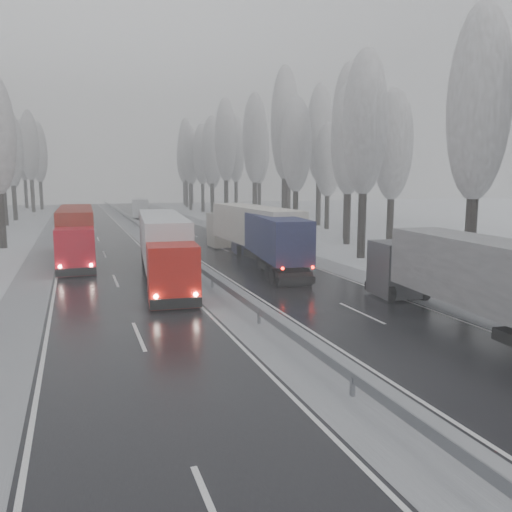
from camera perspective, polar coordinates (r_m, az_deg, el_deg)
ground at (r=12.75m, az=20.90°, el=-21.90°), size 260.00×260.00×0.00m
carriageway_right at (r=40.71m, az=-1.53°, el=-0.26°), size 7.50×200.00×0.03m
carriageway_left at (r=38.74m, az=-16.43°, el=-1.08°), size 7.50×200.00×0.03m
median_slush at (r=39.39m, az=-8.79°, el=-0.65°), size 3.00×200.00×0.04m
shoulder_right at (r=42.51m, az=4.82°, el=0.11°), size 2.40×200.00×0.04m
shoulder_left at (r=38.77m, az=-23.74°, el=-1.45°), size 2.40×200.00×0.04m
median_guardrail at (r=39.28m, az=-8.81°, el=0.17°), size 0.12×200.00×0.76m
tree_16 at (r=33.03m, az=24.11°, el=15.46°), size 3.60×3.60×16.53m
tree_18 at (r=41.70m, az=12.34°, el=14.49°), size 3.60×3.60×16.58m
tree_19 at (r=47.95m, az=15.39°, el=12.07°), size 3.60×3.60×14.57m
tree_20 at (r=50.33m, az=10.62°, el=12.89°), size 3.60×3.60×15.71m
tree_21 at (r=55.05m, az=10.56°, el=14.46°), size 3.60×3.60×18.62m
tree_22 at (r=59.18m, az=4.62°, el=12.45°), size 3.60×3.60×15.86m
tree_23 at (r=65.47m, az=8.22°, el=10.74°), size 3.60×3.60×13.55m
tree_24 at (r=64.73m, az=3.33°, el=14.76°), size 3.60×3.60×20.49m
tree_25 at (r=71.20m, az=7.28°, el=13.62°), size 3.60×3.60×19.44m
tree_26 at (r=74.01m, az=-0.14°, el=13.18°), size 3.60×3.60×18.78m
tree_27 at (r=80.31m, az=3.78°, el=12.28°), size 3.60×3.60×17.62m
tree_28 at (r=83.79m, az=-3.50°, el=13.01°), size 3.60×3.60×19.62m
tree_29 at (r=89.84m, az=0.38°, el=12.12°), size 3.60×3.60×18.11m
tree_30 at (r=93.15m, az=-5.09°, el=11.87°), size 3.60×3.60×17.86m
tree_31 at (r=98.67m, az=-2.32°, el=11.98°), size 3.60×3.60×18.58m
tree_32 at (r=100.41m, az=-6.18°, el=11.43°), size 3.60×3.60×17.33m
tree_33 at (r=104.99m, az=-5.00°, el=10.28°), size 3.60×3.60×14.33m
tree_34 at (r=107.12m, az=-7.58°, el=11.34°), size 3.60×3.60×17.63m
tree_35 at (r=113.33m, az=-3.39°, el=11.45°), size 3.60×3.60×18.25m
tree_36 at (r=117.09m, az=-8.03°, el=11.91°), size 3.60×3.60×20.23m
tree_37 at (r=122.49m, az=-5.15°, el=10.66°), size 3.60×3.60×16.37m
tree_38 at (r=127.70m, az=-8.26°, el=10.99°), size 3.60×3.60×17.97m
tree_39 at (r=132.16m, az=-7.39°, el=10.43°), size 3.60×3.60×16.19m
tree_68 at (r=77.92m, az=-27.19°, el=11.01°), size 3.60×3.60×16.65m
tree_70 at (r=87.91m, az=-26.23°, el=10.89°), size 3.60×3.60×17.09m
tree_72 at (r=97.42m, az=-27.14°, el=9.79°), size 3.60×3.60×15.11m
tree_74 at (r=107.93m, az=-24.48°, el=11.32°), size 3.60×3.60×19.68m
tree_76 at (r=117.19m, az=-23.60°, el=10.75°), size 3.60×3.60×18.55m
tree_77 at (r=121.52m, az=-26.08°, el=9.22°), size 3.60×3.60×14.32m
tree_78 at (r=124.03m, az=-25.08°, el=10.80°), size 3.60×3.60×19.55m
tree_79 at (r=128.19m, az=-26.13°, el=9.94°), size 3.60×3.60×17.07m
truck_grey_tarp at (r=22.57m, az=24.41°, el=-2.42°), size 3.99×15.62×3.97m
truck_blue_box at (r=36.29m, az=1.17°, el=2.29°), size 4.34×15.50×3.94m
truck_cream_box at (r=40.62m, az=-0.79°, el=3.24°), size 3.12×16.69×4.26m
box_truck_distant at (r=87.38m, az=-13.09°, el=5.38°), size 3.54×8.64×3.13m
truck_red_white at (r=32.03m, az=-10.54°, el=1.45°), size 4.05×16.15×4.11m
truck_red_red at (r=42.07m, az=-19.86°, el=2.80°), size 2.83×16.10×4.12m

